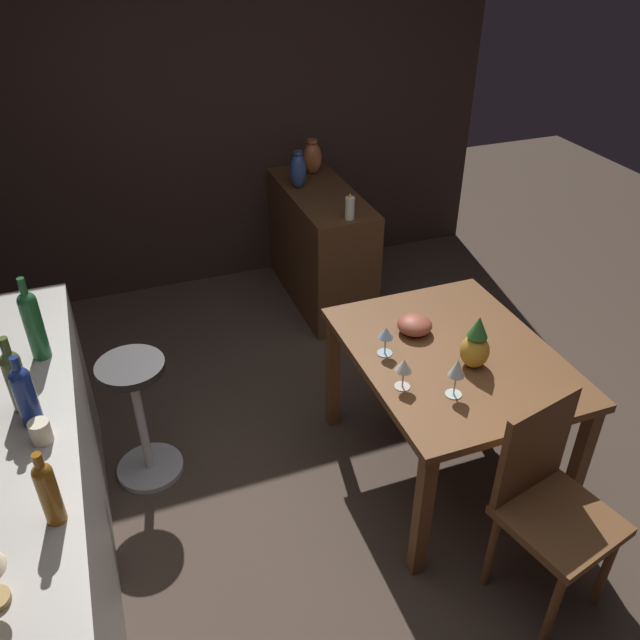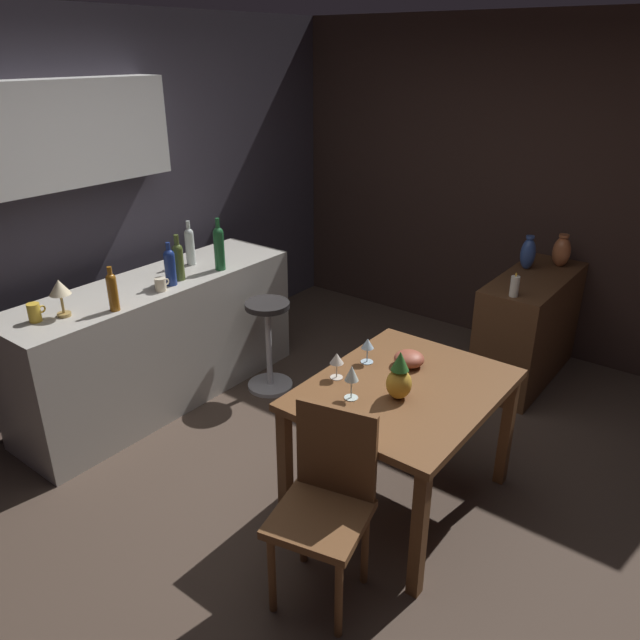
{
  "view_description": "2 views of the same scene",
  "coord_description": "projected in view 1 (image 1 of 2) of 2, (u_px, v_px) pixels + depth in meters",
  "views": [
    {
      "loc": [
        -1.9,
        1.0,
        2.5
      ],
      "look_at": [
        0.39,
        0.15,
        0.88
      ],
      "focal_mm": 36.26,
      "sensor_mm": 36.0,
      "label": 1
    },
    {
      "loc": [
        -2.3,
        -1.72,
        2.34
      ],
      "look_at": [
        0.1,
        0.13,
        0.98
      ],
      "focal_mm": 34.12,
      "sensor_mm": 36.0,
      "label": 2
    }
  ],
  "objects": [
    {
      "name": "wine_glass_right",
      "position": [
        404.0,
        366.0,
        2.69
      ],
      "size": [
        0.07,
        0.07,
        0.15
      ],
      "color": "silver",
      "rests_on": "dining_table"
    },
    {
      "name": "pillar_candle_tall",
      "position": [
        350.0,
        208.0,
        3.95
      ],
      "size": [
        0.06,
        0.06,
        0.17
      ],
      "color": "white",
      "rests_on": "sideboard_cabinet"
    },
    {
      "name": "vase_copper",
      "position": [
        312.0,
        158.0,
        4.57
      ],
      "size": [
        0.13,
        0.13,
        0.25
      ],
      "color": "#B26038",
      "rests_on": "sideboard_cabinet"
    },
    {
      "name": "wine_bottle_green",
      "position": [
        33.0,
        322.0,
        2.58
      ],
      "size": [
        0.07,
        0.07,
        0.37
      ],
      "color": "#1E592D",
      "rests_on": "kitchen_counter"
    },
    {
      "name": "chair_near_window",
      "position": [
        548.0,
        500.0,
        2.54
      ],
      "size": [
        0.48,
        0.48,
        0.93
      ],
      "color": "brown",
      "rests_on": "ground_plane"
    },
    {
      "name": "wine_bottle_amber",
      "position": [
        48.0,
        490.0,
        1.9
      ],
      "size": [
        0.06,
        0.06,
        0.27
      ],
      "color": "#8C5114",
      "rests_on": "kitchen_counter"
    },
    {
      "name": "bar_stool",
      "position": [
        140.0,
        416.0,
        3.15
      ],
      "size": [
        0.34,
        0.34,
        0.69
      ],
      "color": "#262323",
      "rests_on": "ground_plane"
    },
    {
      "name": "wine_glass_center",
      "position": [
        457.0,
        369.0,
        2.64
      ],
      "size": [
        0.07,
        0.07,
        0.18
      ],
      "color": "silver",
      "rests_on": "dining_table"
    },
    {
      "name": "wine_bottle_cobalt",
      "position": [
        25.0,
        393.0,
        2.26
      ],
      "size": [
        0.07,
        0.07,
        0.29
      ],
      "color": "navy",
      "rests_on": "kitchen_counter"
    },
    {
      "name": "fruit_bowl",
      "position": [
        415.0,
        325.0,
        3.07
      ],
      "size": [
        0.17,
        0.17,
        0.08
      ],
      "primitive_type": "ellipsoid",
      "color": "#9E4C38",
      "rests_on": "dining_table"
    },
    {
      "name": "cup_cream",
      "position": [
        41.0,
        431.0,
        2.23
      ],
      "size": [
        0.11,
        0.07,
        0.09
      ],
      "color": "beige",
      "rests_on": "kitchen_counter"
    },
    {
      "name": "pineapple_centerpiece",
      "position": [
        476.0,
        345.0,
        2.82
      ],
      "size": [
        0.13,
        0.13,
        0.26
      ],
      "color": "gold",
      "rests_on": "dining_table"
    },
    {
      "name": "wall_side_right",
      "position": [
        188.0,
        107.0,
        4.34
      ],
      "size": [
        0.1,
        4.4,
        2.6
      ],
      "primitive_type": "cube",
      "color": "#33231E",
      "rests_on": "ground_plane"
    },
    {
      "name": "wine_bottle_olive",
      "position": [
        15.0,
        377.0,
        2.33
      ],
      "size": [
        0.07,
        0.07,
        0.31
      ],
      "color": "#475623",
      "rests_on": "kitchen_counter"
    },
    {
      "name": "ground_plane",
      "position": [
        377.0,
        506.0,
        3.15
      ],
      "size": [
        9.0,
        9.0,
        0.0
      ],
      "primitive_type": "plane",
      "color": "#47382D"
    },
    {
      "name": "kitchen_counter",
      "position": [
        20.0,
        524.0,
        2.51
      ],
      "size": [
        2.1,
        0.6,
        0.9
      ],
      "primitive_type": "cube",
      "color": "#B2ADA3",
      "rests_on": "ground_plane"
    },
    {
      "name": "sideboard_cabinet",
      "position": [
        321.0,
        246.0,
        4.58
      ],
      "size": [
        1.1,
        0.44,
        0.82
      ],
      "primitive_type": "cube",
      "color": "#56351E",
      "rests_on": "ground_plane"
    },
    {
      "name": "vase_ceramic_blue",
      "position": [
        298.0,
        171.0,
        4.34
      ],
      "size": [
        0.11,
        0.11,
        0.26
      ],
      "color": "#334C8C",
      "rests_on": "sideboard_cabinet"
    },
    {
      "name": "wine_glass_left",
      "position": [
        386.0,
        334.0,
        2.89
      ],
      "size": [
        0.07,
        0.07,
        0.15
      ],
      "color": "silver",
      "rests_on": "dining_table"
    },
    {
      "name": "dining_table",
      "position": [
        451.0,
        368.0,
        3.02
      ],
      "size": [
        1.12,
        0.89,
        0.74
      ],
      "color": "brown",
      "rests_on": "ground_plane"
    }
  ]
}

